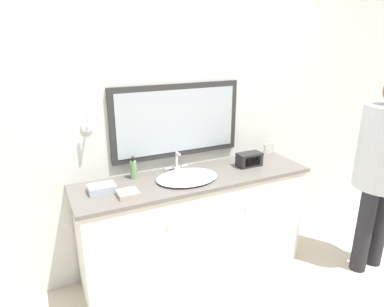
% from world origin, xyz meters
% --- Properties ---
extents(ground_plane, '(14.00, 14.00, 0.00)m').
position_xyz_m(ground_plane, '(0.00, 0.00, 0.00)').
color(ground_plane, beige).
extents(wall_back, '(8.00, 0.18, 2.55)m').
position_xyz_m(wall_back, '(-0.00, 0.61, 1.28)').
color(wall_back, silver).
rests_on(wall_back, ground_plane).
extents(vanity_counter, '(1.95, 0.56, 0.91)m').
position_xyz_m(vanity_counter, '(0.00, 0.31, 0.46)').
color(vanity_counter, silver).
rests_on(vanity_counter, ground_plane).
extents(sink_basin, '(0.51, 0.43, 0.17)m').
position_xyz_m(sink_basin, '(-0.08, 0.29, 0.93)').
color(sink_basin, white).
rests_on(sink_basin, vanity_counter).
extents(soap_bottle, '(0.05, 0.05, 0.19)m').
position_xyz_m(soap_bottle, '(-0.46, 0.49, 0.99)').
color(soap_bottle, '#709966').
rests_on(soap_bottle, vanity_counter).
extents(appliance_box, '(0.22, 0.11, 0.12)m').
position_xyz_m(appliance_box, '(0.54, 0.32, 0.97)').
color(appliance_box, black).
rests_on(appliance_box, vanity_counter).
extents(picture_frame, '(0.11, 0.01, 0.11)m').
position_xyz_m(picture_frame, '(0.87, 0.47, 0.97)').
color(picture_frame, '#B2B2B7').
rests_on(picture_frame, vanity_counter).
extents(hand_towel_near_sink, '(0.19, 0.13, 0.05)m').
position_xyz_m(hand_towel_near_sink, '(-0.74, 0.35, 0.94)').
color(hand_towel_near_sink, '#A8B7C6').
rests_on(hand_towel_near_sink, vanity_counter).
extents(hand_towel_far_corner, '(0.15, 0.14, 0.03)m').
position_xyz_m(hand_towel_far_corner, '(-0.59, 0.20, 0.93)').
color(hand_towel_far_corner, '#B7A899').
rests_on(hand_towel_far_corner, vanity_counter).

